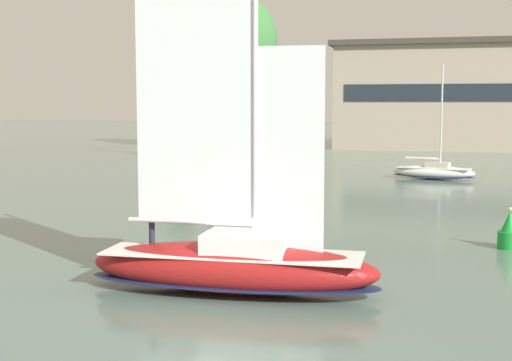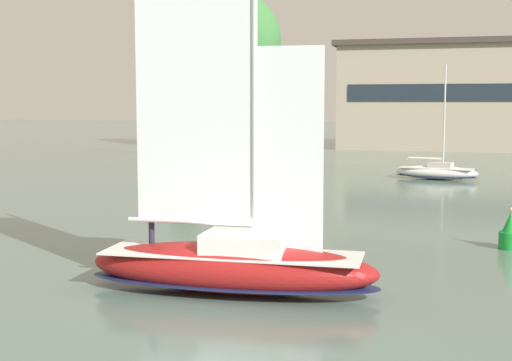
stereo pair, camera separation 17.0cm
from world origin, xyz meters
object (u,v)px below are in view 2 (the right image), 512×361
at_px(channel_buoy, 511,233).
at_px(sailboat_moored_mid_channel, 163,148).
at_px(tree_shore_left, 244,42).
at_px(tree_shore_right, 176,79).
at_px(sailboat_main, 232,260).
at_px(sailboat_moored_near_marina, 436,172).

bearing_deg(channel_buoy, sailboat_moored_mid_channel, 127.79).
height_order(tree_shore_left, tree_shore_right, tree_shore_left).
distance_m(sailboat_main, channel_buoy, 13.55).
height_order(tree_shore_left, channel_buoy, tree_shore_left).
distance_m(tree_shore_left, sailboat_moored_near_marina, 41.19).
bearing_deg(sailboat_main, tree_shore_right, 113.06).
xyz_separation_m(sailboat_moored_near_marina, sailboat_moored_mid_channel, (-31.35, 17.70, 0.23)).
xyz_separation_m(sailboat_main, sailboat_moored_mid_channel, (-25.71, 55.02, -0.21)).
relative_size(tree_shore_left, sailboat_moored_mid_channel, 1.92).
bearing_deg(tree_shore_left, sailboat_moored_mid_channel, -117.22).
bearing_deg(sailboat_main, sailboat_moored_mid_channel, 115.04).
xyz_separation_m(tree_shore_right, sailboat_main, (32.23, -75.72, -8.43)).
height_order(tree_shore_right, sailboat_moored_mid_channel, tree_shore_right).
bearing_deg(channel_buoy, tree_shore_right, 122.25).
relative_size(sailboat_moored_near_marina, channel_buoy, 5.15).
xyz_separation_m(sailboat_moored_mid_channel, channel_buoy, (35.06, -45.22, -0.16)).
height_order(tree_shore_right, sailboat_main, tree_shore_right).
distance_m(tree_shore_right, sailboat_main, 82.72).
bearing_deg(channel_buoy, tree_shore_left, 116.69).
relative_size(tree_shore_left, tree_shore_right, 1.46).
bearing_deg(tree_shore_left, tree_shore_right, 146.11).
distance_m(tree_shore_left, sailboat_moored_mid_channel, 18.87).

